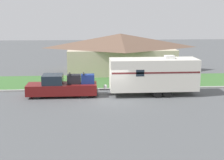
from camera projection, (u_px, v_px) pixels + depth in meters
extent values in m
plane|color=#515456|center=(114.00, 100.00, 26.13)|extent=(120.00, 120.00, 0.00)
cube|color=#999993|center=(111.00, 89.00, 29.77)|extent=(80.00, 0.30, 0.14)
cube|color=#3D6B33|center=(109.00, 81.00, 33.34)|extent=(80.00, 7.00, 0.03)
cube|color=beige|center=(120.00, 60.00, 38.73)|extent=(12.65, 7.43, 3.00)
pyramid|color=brown|center=(120.00, 41.00, 38.24)|extent=(13.66, 8.02, 1.72)
cube|color=#4C3828|center=(124.00, 68.00, 35.24)|extent=(1.00, 0.06, 2.10)
cylinder|color=black|center=(37.00, 94.00, 26.43)|extent=(0.83, 0.28, 0.83)
cylinder|color=black|center=(40.00, 90.00, 27.95)|extent=(0.83, 0.28, 0.83)
cylinder|color=black|center=(84.00, 94.00, 26.72)|extent=(0.83, 0.28, 0.83)
cylinder|color=black|center=(84.00, 89.00, 28.23)|extent=(0.83, 0.28, 0.83)
cube|color=maroon|center=(46.00, 89.00, 27.18)|extent=(3.32, 1.91, 0.91)
cube|color=#19232D|center=(53.00, 79.00, 27.04)|extent=(1.73, 1.76, 0.82)
cube|color=maroon|center=(81.00, 88.00, 27.40)|extent=(2.73, 1.91, 0.91)
cube|color=#333333|center=(97.00, 92.00, 27.57)|extent=(0.12, 1.72, 0.20)
cube|color=black|center=(74.00, 79.00, 27.17)|extent=(1.15, 0.80, 0.80)
cube|color=black|center=(70.00, 74.00, 27.05)|extent=(0.10, 0.88, 0.08)
cube|color=navy|center=(88.00, 79.00, 27.26)|extent=(1.15, 0.80, 0.80)
cube|color=black|center=(83.00, 74.00, 27.13)|extent=(0.10, 0.88, 0.08)
cylinder|color=black|center=(157.00, 93.00, 26.89)|extent=(0.80, 0.22, 0.80)
cylinder|color=black|center=(153.00, 87.00, 28.96)|extent=(0.80, 0.22, 0.80)
cylinder|color=black|center=(167.00, 93.00, 26.95)|extent=(0.80, 0.22, 0.80)
cylinder|color=black|center=(162.00, 87.00, 29.02)|extent=(0.80, 0.22, 0.80)
cube|color=silver|center=(153.00, 74.00, 27.60)|extent=(7.72, 2.40, 2.75)
cube|color=#5B1E1E|center=(156.00, 73.00, 26.35)|extent=(7.57, 0.01, 0.14)
cube|color=#383838|center=(105.00, 89.00, 27.57)|extent=(0.94, 0.12, 0.10)
cylinder|color=silver|center=(105.00, 87.00, 27.53)|extent=(0.28, 0.28, 0.36)
cube|color=silver|center=(170.00, 57.00, 27.38)|extent=(0.80, 0.68, 0.28)
cube|color=#19232D|center=(140.00, 73.00, 26.25)|extent=(0.70, 0.01, 0.56)
cylinder|color=brown|center=(74.00, 82.00, 30.25)|extent=(0.09, 0.09, 1.19)
cube|color=silver|center=(74.00, 75.00, 30.10)|extent=(0.48, 0.20, 0.22)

